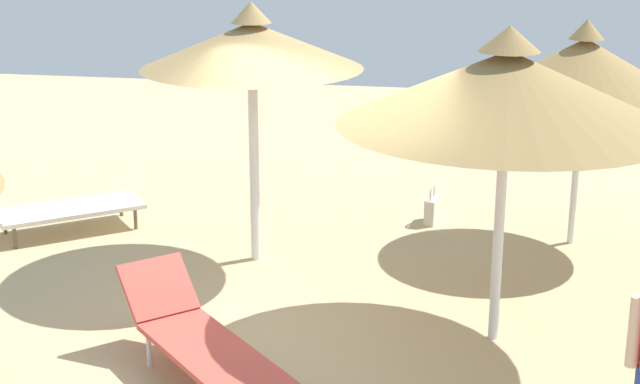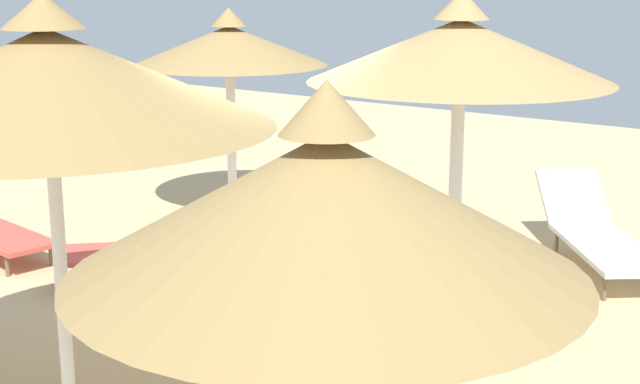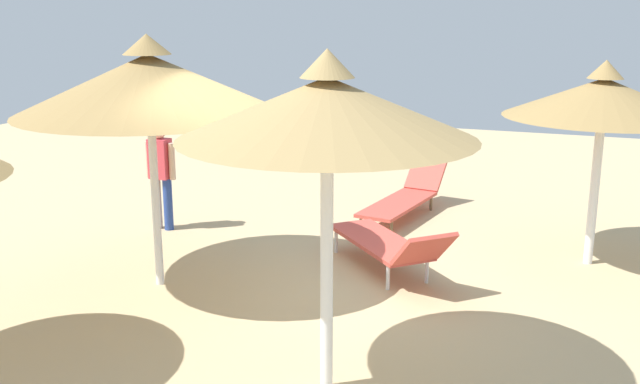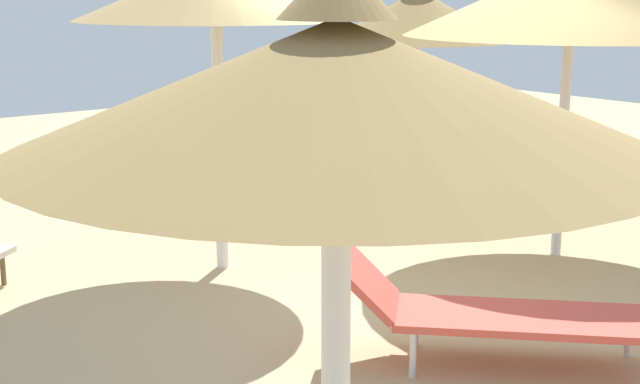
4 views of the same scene
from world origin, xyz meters
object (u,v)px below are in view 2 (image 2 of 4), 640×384
at_px(parasol_umbrella_front, 47,79).
at_px(parasol_umbrella_far_left, 327,206).
at_px(parasol_umbrella_edge, 229,46).
at_px(parasol_umbrella_far_right, 460,51).
at_px(lounge_chair_back, 178,246).
at_px(lounge_chair_center, 597,232).

bearing_deg(parasol_umbrella_front, parasol_umbrella_far_left, 72.63).
bearing_deg(parasol_umbrella_front, parasol_umbrella_edge, -152.08).
height_order(parasol_umbrella_far_right, lounge_chair_back, parasol_umbrella_far_right).
xyz_separation_m(parasol_umbrella_far_right, parasol_umbrella_edge, (-2.03, -4.03, -0.30)).
xyz_separation_m(parasol_umbrella_far_right, lounge_chair_center, (-2.68, 0.28, -2.02)).
xyz_separation_m(parasol_umbrella_edge, lounge_chair_back, (2.25, 1.22, -1.69)).
distance_m(parasol_umbrella_far_left, lounge_chair_back, 5.41).
bearing_deg(lounge_chair_back, parasol_umbrella_far_right, 94.48).
bearing_deg(lounge_chair_back, parasol_umbrella_edge, -151.55).
xyz_separation_m(parasol_umbrella_front, parasol_umbrella_far_left, (0.86, 2.74, -0.23)).
relative_size(parasol_umbrella_edge, lounge_chair_back, 1.31).
height_order(parasol_umbrella_far_left, lounge_chair_back, parasol_umbrella_far_left).
xyz_separation_m(parasol_umbrella_front, parasol_umbrella_far_right, (-2.62, 1.57, 0.06)).
relative_size(parasol_umbrella_front, parasol_umbrella_edge, 1.16).
xyz_separation_m(parasol_umbrella_front, lounge_chair_center, (-5.29, 1.86, -1.96)).
relative_size(parasol_umbrella_far_right, parasol_umbrella_edge, 1.12).
bearing_deg(lounge_chair_center, parasol_umbrella_edge, -81.43).
distance_m(parasol_umbrella_edge, lounge_chair_center, 4.69).
distance_m(parasol_umbrella_edge, lounge_chair_back, 3.06).
relative_size(parasol_umbrella_far_left, lounge_chair_back, 1.34).
bearing_deg(parasol_umbrella_far_right, parasol_umbrella_far_left, 18.55).
distance_m(parasol_umbrella_front, lounge_chair_center, 5.94).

